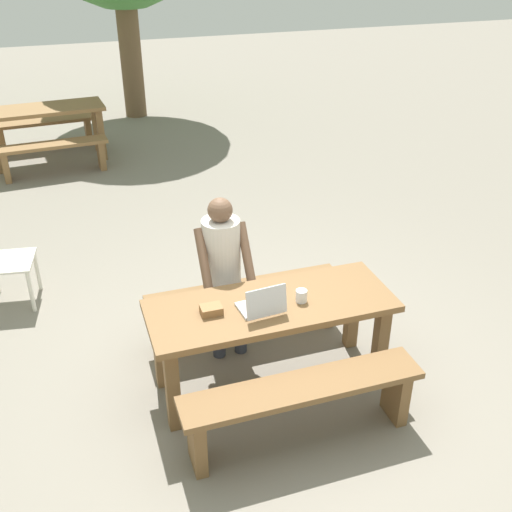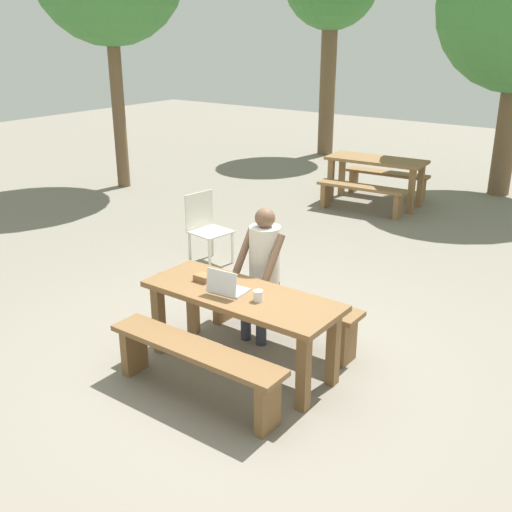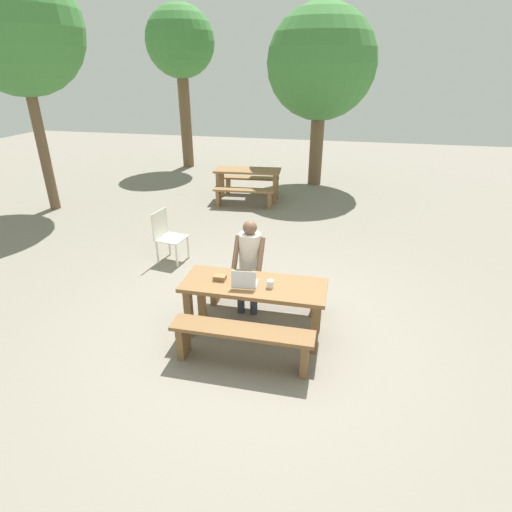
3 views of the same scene
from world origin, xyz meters
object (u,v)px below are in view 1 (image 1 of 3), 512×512
laptop (262,305)px  person_seated (223,264)px  picnic_table_front (271,317)px  coffee_mug (301,296)px  small_pouch (211,310)px  picnic_table_mid (45,118)px

laptop → person_seated: person_seated is taller
picnic_table_front → coffee_mug: (0.21, -0.05, 0.17)m
picnic_table_front → laptop: bearing=-139.4°
small_pouch → picnic_table_mid: bearing=100.0°
person_seated → laptop: bearing=-81.7°
laptop → small_pouch: (-0.34, 0.09, -0.03)m
laptop → coffee_mug: 0.31m
laptop → picnic_table_mid: laptop is taller
small_pouch → coffee_mug: (0.64, -0.05, 0.02)m
laptop → person_seated: bearing=-86.7°
small_pouch → coffee_mug: size_ratio=1.63×
picnic_table_front → small_pouch: bearing=179.0°
small_pouch → person_seated: person_seated is taller
laptop → picnic_table_front: bearing=-144.3°
picnic_table_front → picnic_table_mid: (-1.40, 5.50, 0.04)m
picnic_table_front → picnic_table_mid: bearing=104.3°
picnic_table_front → picnic_table_mid: 5.67m
person_seated → picnic_table_front: bearing=-71.5°
small_pouch → person_seated: bearing=66.8°
picnic_table_front → small_pouch: size_ratio=11.94×
person_seated → picnic_table_mid: (-1.21, 4.93, -0.12)m
picnic_table_front → coffee_mug: size_ratio=19.42×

